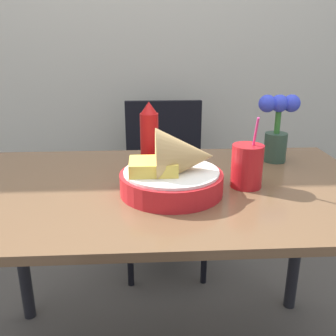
{
  "coord_description": "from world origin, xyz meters",
  "views": [
    {
      "loc": [
        -0.05,
        -1.06,
        1.15
      ],
      "look_at": [
        0.01,
        -0.02,
        0.79
      ],
      "focal_mm": 40.0,
      "sensor_mm": 36.0,
      "label": 1
    }
  ],
  "objects_px": {
    "ketchup_bottle": "(149,136)",
    "chair_far_window": "(164,169)",
    "drink_cup": "(247,167)",
    "flower_vase": "(277,125)",
    "food_basket": "(176,171)"
  },
  "relations": [
    {
      "from": "chair_far_window",
      "to": "ketchup_bottle",
      "type": "distance_m",
      "value": 0.7
    },
    {
      "from": "chair_far_window",
      "to": "drink_cup",
      "type": "xyz_separation_m",
      "value": [
        0.21,
        -0.82,
        0.29
      ]
    },
    {
      "from": "flower_vase",
      "to": "ketchup_bottle",
      "type": "bearing_deg",
      "value": -175.3
    },
    {
      "from": "ketchup_bottle",
      "to": "drink_cup",
      "type": "height_order",
      "value": "ketchup_bottle"
    },
    {
      "from": "ketchup_bottle",
      "to": "flower_vase",
      "type": "relative_size",
      "value": 0.94
    },
    {
      "from": "food_basket",
      "to": "ketchup_bottle",
      "type": "xyz_separation_m",
      "value": [
        -0.07,
        0.24,
        0.04
      ]
    },
    {
      "from": "ketchup_bottle",
      "to": "flower_vase",
      "type": "height_order",
      "value": "flower_vase"
    },
    {
      "from": "chair_far_window",
      "to": "food_basket",
      "type": "height_order",
      "value": "food_basket"
    },
    {
      "from": "ketchup_bottle",
      "to": "chair_far_window",
      "type": "bearing_deg",
      "value": 82.61
    },
    {
      "from": "food_basket",
      "to": "flower_vase",
      "type": "xyz_separation_m",
      "value": [
        0.38,
        0.27,
        0.07
      ]
    },
    {
      "from": "chair_far_window",
      "to": "drink_cup",
      "type": "distance_m",
      "value": 0.89
    },
    {
      "from": "ketchup_bottle",
      "to": "drink_cup",
      "type": "distance_m",
      "value": 0.35
    },
    {
      "from": "ketchup_bottle",
      "to": "flower_vase",
      "type": "xyz_separation_m",
      "value": [
        0.45,
        0.04,
        0.02
      ]
    },
    {
      "from": "flower_vase",
      "to": "food_basket",
      "type": "bearing_deg",
      "value": -144.31
    },
    {
      "from": "drink_cup",
      "to": "ketchup_bottle",
      "type": "bearing_deg",
      "value": 144.92
    }
  ]
}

